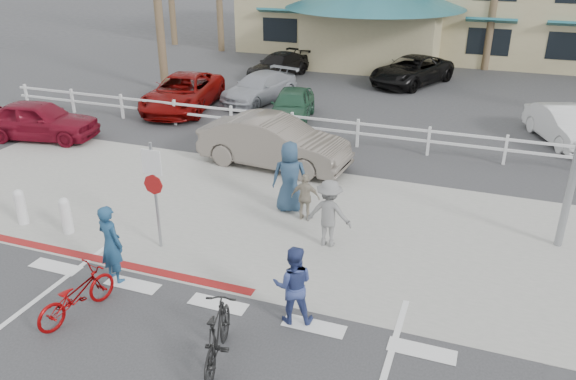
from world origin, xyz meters
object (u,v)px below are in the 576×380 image
at_px(bike_black, 217,335).
at_px(car_red_compact, 39,120).
at_px(bike_red, 76,295).
at_px(car_white_sedan, 274,142).
at_px(sign_post, 155,191).

xyz_separation_m(bike_black, car_red_compact, (-11.24, 8.28, 0.15)).
distance_m(bike_black, car_red_compact, 13.96).
distance_m(bike_red, car_red_compact, 11.43).
bearing_deg(bike_red, car_white_sedan, -82.58).
relative_size(bike_black, car_white_sedan, 0.39).
bearing_deg(car_red_compact, bike_black, -137.36).
distance_m(bike_red, bike_black, 3.13).
relative_size(sign_post, bike_red, 1.66).
bearing_deg(car_white_sedan, bike_black, -159.46).
height_order(bike_red, bike_black, bike_black).
xyz_separation_m(sign_post, car_white_sedan, (0.64, 5.68, -0.66)).
height_order(bike_red, car_red_compact, car_red_compact).
bearing_deg(sign_post, bike_black, -45.11).
relative_size(sign_post, bike_black, 1.57).
bearing_deg(sign_post, car_white_sedan, 83.56).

